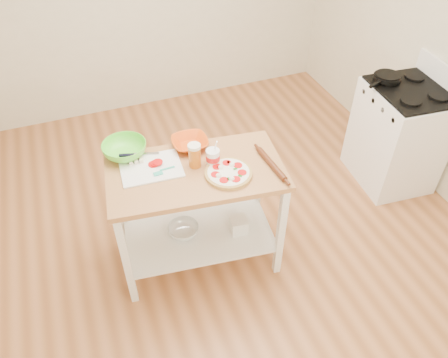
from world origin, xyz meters
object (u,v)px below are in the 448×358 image
Objects in this scene: orange_bowl at (190,143)px; rolling_pin at (271,164)px; prep_island at (197,197)px; spatula at (163,171)px; gas_stove at (398,135)px; shelf_glass_bowl at (183,230)px; pizza at (228,173)px; green_bowl at (125,149)px; shelf_bin at (239,225)px; beer_pint at (195,155)px; yogurt_tub at (213,157)px; knife at (134,155)px; skillet at (387,77)px; cutting_board at (150,167)px.

rolling_pin is (0.44, -0.40, -0.01)m from orange_bowl.
prep_island is 0.34m from spatula.
gas_stove is 4.75× the size of shelf_glass_bowl.
green_bowl is (-0.58, 0.45, 0.03)m from pizza.
spatula reaches higher than shelf_bin.
beer_pint reaches higher than orange_bowl.
spatula is at bearing 178.65° from beer_pint.
shelf_glass_bowl is (-0.29, 0.17, -0.62)m from pizza.
yogurt_tub is 0.39m from rolling_pin.
shelf_glass_bowl is (-0.15, -0.21, -0.63)m from orange_bowl.
beer_pint is 0.51m from rolling_pin.
knife is at bearing -175.00° from gas_stove.
pizza is 2.57× the size of shelf_bin.
shelf_glass_bowl is 1.92× the size of shelf_bin.
shelf_glass_bowl is (-0.12, 0.00, -0.69)m from beer_pint.
yogurt_tub is (0.53, -0.31, 0.01)m from green_bowl.
spatula is at bearing 156.07° from pizza.
shelf_bin is (0.69, -0.40, -0.63)m from green_bowl.
pizza is 0.71m from shelf_glass_bowl.
knife is at bearing 142.72° from pizza.
green_bowl is 1.50× the size of yogurt_tub.
green_bowl is at bearing 163.35° from skillet.
knife is (-2.33, -0.00, 0.44)m from gas_stove.
prep_island is 0.37m from shelf_glass_bowl.
beer_pint is at bearing 158.02° from rolling_pin.
beer_pint is at bearing -1.80° from shelf_glass_bowl.
beer_pint reaches higher than shelf_glass_bowl.
rolling_pin is (0.30, -0.02, 0.00)m from pizza.
prep_island is 0.57m from rolling_pin.
cutting_board is 2.45× the size of beer_pint.
gas_stove is 3.20× the size of rolling_pin.
gas_stove is at bearing 16.95° from knife.
rolling_pin is 1.48× the size of shelf_glass_bowl.
knife reaches higher than shelf_glass_bowl.
cutting_board is at bearing 151.50° from pizza.
orange_bowl is at bearing 127.10° from shelf_bin.
orange_bowl is at bearing 26.16° from cutting_board.
knife is 0.71m from shelf_glass_bowl.
gas_stove reaches higher than yogurt_tub.
knife reaches higher than shelf_bin.
prep_island reaches higher than shelf_bin.
shelf_glass_bowl is (-0.59, 0.19, -0.62)m from rolling_pin.
orange_bowl is (-1.81, -0.22, -0.04)m from skillet.
yogurt_tub is at bearing -7.13° from shelf_glass_bowl.
beer_pint reaches higher than prep_island.
green_bowl is (-0.13, 0.20, 0.04)m from cutting_board.
gas_stove reaches higher than prep_island.
beer_pint is (-1.96, -0.24, 0.51)m from gas_stove.
spatula is 0.34m from yogurt_tub.
spatula is 0.87× the size of beer_pint.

